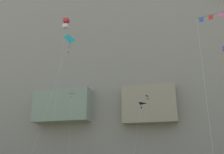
% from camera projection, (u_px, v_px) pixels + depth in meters
% --- Properties ---
extents(cliff_face, '(180.00, 28.12, 67.42)m').
position_uv_depth(cliff_face, '(151.00, 49.00, 75.46)').
color(cliff_face, gray).
rests_on(cliff_face, ground).
extents(kite_delta_front_field, '(2.71, 1.79, 13.47)m').
position_uv_depth(kite_delta_front_field, '(149.00, 103.00, 47.51)').
color(kite_delta_front_field, blue).
rests_on(kite_delta_front_field, ground).
extents(kite_delta_upper_left, '(1.70, 4.87, 10.07)m').
position_uv_depth(kite_delta_upper_left, '(140.00, 110.00, 38.92)').
color(kite_delta_upper_left, black).
rests_on(kite_delta_upper_left, ground).
extents(kite_box_low_center, '(1.74, 2.52, 32.67)m').
position_uv_depth(kite_box_low_center, '(66.00, 24.00, 57.76)').
color(kite_box_low_center, red).
rests_on(kite_box_low_center, ground).
extents(kite_delta_near_cliff, '(2.76, 4.71, 14.87)m').
position_uv_depth(kite_delta_near_cliff, '(71.00, 97.00, 51.30)').
color(kite_delta_near_cliff, pink).
rests_on(kite_delta_near_cliff, ground).
extents(kite_diamond_upper_mid, '(3.56, 3.91, 19.02)m').
position_uv_depth(kite_diamond_upper_mid, '(68.00, 44.00, 35.48)').
color(kite_diamond_upper_mid, teal).
rests_on(kite_diamond_upper_mid, ground).
extents(kite_banner_low_right, '(4.61, 5.71, 14.56)m').
position_uv_depth(kite_banner_low_right, '(219.00, 23.00, 22.54)').
color(kite_banner_low_right, black).
rests_on(kite_banner_low_right, ground).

